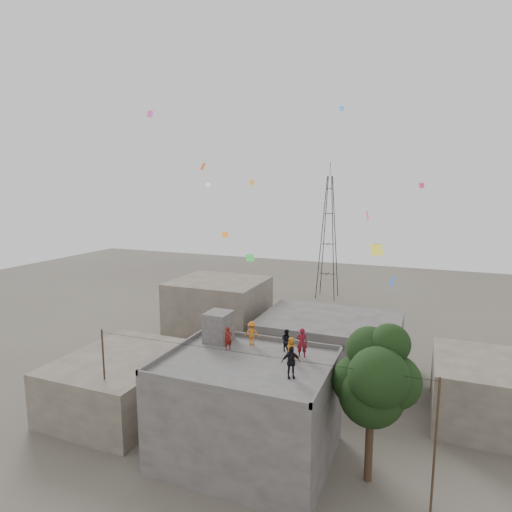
{
  "coord_description": "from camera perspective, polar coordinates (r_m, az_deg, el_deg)",
  "views": [
    {
      "loc": [
        9.51,
        -22.18,
        16.4
      ],
      "look_at": [
        0.09,
        1.21,
        12.34
      ],
      "focal_mm": 30.0,
      "sensor_mm": 36.0,
      "label": 1
    }
  ],
  "objects": [
    {
      "name": "ground",
      "position": [
        29.17,
        -1.17,
        -25.05
      ],
      "size": [
        140.0,
        140.0,
        0.0
      ],
      "primitive_type": "plane",
      "color": "#4C463F",
      "rests_on": "ground"
    },
    {
      "name": "neighbor_east",
      "position": [
        35.45,
        28.29,
        -15.61
      ],
      "size": [
        7.0,
        8.0,
        4.4
      ],
      "primitive_type": "cube",
      "color": "#564F44",
      "rests_on": "ground"
    },
    {
      "name": "person_dark_adult",
      "position": [
        24.01,
        4.67,
        -13.93
      ],
      "size": [
        1.14,
        0.89,
        1.8
      ],
      "primitive_type": "imported",
      "rotation": [
        0.0,
        0.0,
        0.5
      ],
      "color": "black",
      "rests_on": "main_building"
    },
    {
      "name": "neighbor_northwest",
      "position": [
        44.77,
        -4.96,
        -7.63
      ],
      "size": [
        9.0,
        8.0,
        7.0
      ],
      "primitive_type": "cube",
      "color": "#564F44",
      "rests_on": "ground"
    },
    {
      "name": "person_red_adult",
      "position": [
        26.8,
        6.13,
        -11.4
      ],
      "size": [
        0.75,
        0.59,
        1.83
      ],
      "primitive_type": "imported",
      "rotation": [
        0.0,
        0.0,
        3.38
      ],
      "color": "maroon",
      "rests_on": "main_building"
    },
    {
      "name": "transmission_tower",
      "position": [
        64.05,
        9.62,
        2.45
      ],
      "size": [
        2.97,
        2.97,
        20.01
      ],
      "color": "black",
      "rests_on": "ground"
    },
    {
      "name": "tree",
      "position": [
        25.08,
        15.64,
        -15.44
      ],
      "size": [
        4.9,
        4.6,
        9.1
      ],
      "color": "black",
      "rests_on": "ground"
    },
    {
      "name": "neighbor_west",
      "position": [
        34.82,
        -17.35,
        -15.71
      ],
      "size": [
        8.0,
        10.0,
        4.0
      ],
      "primitive_type": "cube",
      "color": "#564F44",
      "rests_on": "ground"
    },
    {
      "name": "person_orange_adult",
      "position": [
        28.65,
        -0.56,
        -10.24
      ],
      "size": [
        1.13,
        0.81,
        1.58
      ],
      "primitive_type": "imported",
      "rotation": [
        0.0,
        0.0,
        -2.9
      ],
      "color": "#CC6817",
      "rests_on": "main_building"
    },
    {
      "name": "kites",
      "position": [
        29.5,
        7.67,
        6.05
      ],
      "size": [
        18.29,
        13.49,
        12.65
      ],
      "color": "orange",
      "rests_on": "ground"
    },
    {
      "name": "person_orange_child",
      "position": [
        26.09,
        4.73,
        -12.34
      ],
      "size": [
        0.85,
        0.87,
        1.51
      ],
      "primitive_type": "imported",
      "rotation": [
        0.0,
        0.0,
        -0.83
      ],
      "color": "#AA5F13",
      "rests_on": "main_building"
    },
    {
      "name": "main_building",
      "position": [
        27.58,
        -1.19,
        -19.8
      ],
      "size": [
        10.0,
        8.0,
        6.1
      ],
      "color": "#484644",
      "rests_on": "ground"
    },
    {
      "name": "parapet",
      "position": [
        26.18,
        -1.21,
        -13.66
      ],
      "size": [
        10.0,
        8.0,
        0.3
      ],
      "color": "#484644",
      "rests_on": "main_building"
    },
    {
      "name": "stair_head_box",
      "position": [
        29.36,
        -5.02,
        -9.35
      ],
      "size": [
        1.6,
        1.8,
        2.0
      ],
      "primitive_type": "cube",
      "color": "#484644",
      "rests_on": "main_building"
    },
    {
      "name": "neighbor_north",
      "position": [
        39.48,
        9.75,
        -11.6
      ],
      "size": [
        12.0,
        9.0,
        5.0
      ],
      "primitive_type": "cube",
      "color": "#484644",
      "rests_on": "ground"
    },
    {
      "name": "person_red_child",
      "position": [
        27.85,
        -3.73,
        -10.92
      ],
      "size": [
        0.63,
        0.64,
        1.5
      ],
      "primitive_type": "imported",
      "rotation": [
        0.0,
        0.0,
        0.82
      ],
      "color": "maroon",
      "rests_on": "main_building"
    },
    {
      "name": "person_dark_child",
      "position": [
        27.62,
        4.07,
        -11.15
      ],
      "size": [
        0.87,
        0.78,
        1.46
      ],
      "primitive_type": "imported",
      "rotation": [
        0.0,
        0.0,
        2.74
      ],
      "color": "black",
      "rests_on": "main_building"
    },
    {
      "name": "utility_line",
      "position": [
        26.02,
        -1.27,
        -19.74
      ],
      "size": [
        20.12,
        0.62,
        7.4
      ],
      "color": "black",
      "rests_on": "ground"
    }
  ]
}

